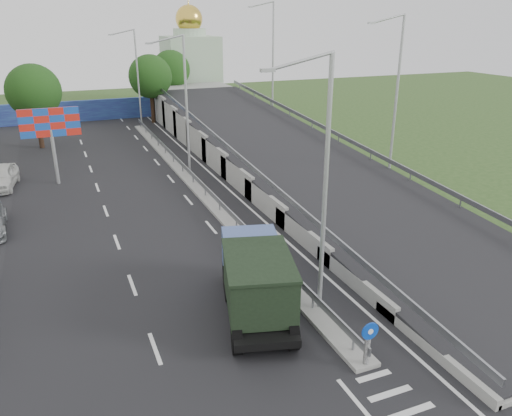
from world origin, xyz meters
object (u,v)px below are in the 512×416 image
church (191,64)px  dump_truck (256,278)px  sign_bollard (368,343)px  lamp_post_mid (184,100)px  parked_car_e (0,177)px  billboard (50,127)px  lamp_post_far (136,73)px  lamp_post_near (321,176)px

church → dump_truck: size_ratio=2.00×
sign_bollard → lamp_post_mid: (0.11, 23.83, 4.77)m
parked_car_e → lamp_post_mid: bearing=-3.7°
lamp_post_mid → billboard: lamp_post_mid is taller
parked_car_e → lamp_post_far: bearing=61.0°
church → dump_truck: bearing=-102.9°
lamp_post_near → church: bearing=79.6°
sign_bollard → billboard: billboard is taller
billboard → dump_truck: 22.35m
church → parked_car_e: church is taller
sign_bollard → lamp_post_far: size_ratio=0.17×
billboard → parked_car_e: 5.08m
lamp_post_far → parked_car_e: 22.26m
church → sign_bollard: bearing=-99.8°
sign_bollard → lamp_post_far: 44.08m
sign_bollard → church: (10.00, 57.83, 4.28)m
lamp_post_mid → lamp_post_far: bearing=90.0°
lamp_post_far → church: church is taller
lamp_post_near → dump_truck: size_ratio=1.46×
church → billboard: size_ratio=2.51×
lamp_post_near → parked_car_e: bearing=119.7°
lamp_post_far → lamp_post_near: bearing=-90.0°
dump_truck → parked_car_e: size_ratio=1.42×
lamp_post_far → sign_bollard: bearing=-90.1°
parked_car_e → lamp_post_near: bearing=-52.8°
sign_bollard → lamp_post_mid: lamp_post_mid is taller
billboard → parked_car_e: size_ratio=1.13×
dump_truck → church: bearing=92.2°
lamp_post_mid → church: church is taller
lamp_post_far → church: (9.89, 14.00, -0.50)m
lamp_post_near → billboard: bearing=112.5°
lamp_post_far → dump_truck: lamp_post_far is taller
lamp_post_mid → billboard: bearing=167.6°
lamp_post_far → parked_car_e: size_ratio=2.08×
church → dump_truck: church is taller
sign_bollard → church: size_ratio=0.12×
sign_bollard → dump_truck: 5.21m
sign_bollard → parked_car_e: 29.30m
church → dump_truck: (-12.15, -53.11, -3.72)m
lamp_post_near → lamp_post_mid: 20.00m
lamp_post_near → sign_bollard: bearing=-91.6°
dump_truck → lamp_post_near: bearing=-6.4°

